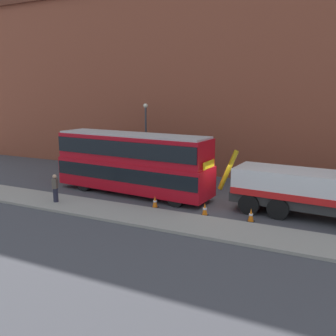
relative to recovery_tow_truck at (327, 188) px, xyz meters
The scene contains 10 objects.
ground_plane 5.97m from the recovery_tow_truck, behind, with size 120.00×120.00×0.00m, color #424247.
near_kerb 7.09m from the recovery_tow_truck, 145.76° to the right, with size 60.00×2.80×0.15m, color gray.
building_facade 11.70m from the recovery_tow_truck, 125.34° to the left, with size 60.00×1.50×16.00m.
recovery_tow_truck is the anchor object (origin of this frame).
double_decker_bus 11.92m from the recovery_tow_truck, behind, with size 11.17×3.39×4.06m.
pedestrian_onlooker 15.44m from the recovery_tow_truck, 164.89° to the right, with size 0.40×0.47×1.71m.
traffic_cone_near_bus 9.46m from the recovery_tow_truck, 167.57° to the right, with size 0.36×0.36×0.72m.
traffic_cone_midway 6.50m from the recovery_tow_truck, 160.83° to the right, with size 0.36×0.36×0.72m.
traffic_cone_near_truck 4.24m from the recovery_tow_truck, 150.25° to the right, with size 0.36×0.36×0.72m.
street_lamp 15.33m from the recovery_tow_truck, 157.46° to the left, with size 0.36×0.36×5.83m.
Camera 1 is at (6.19, -20.60, 6.62)m, focal length 38.98 mm.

